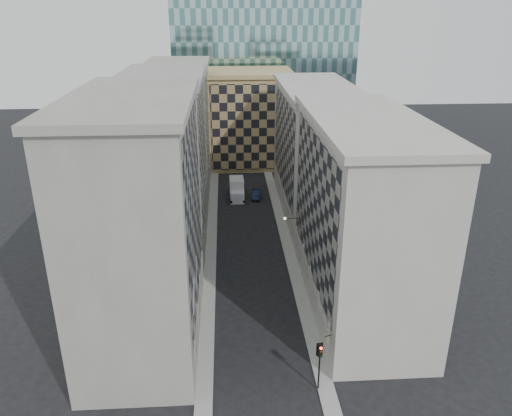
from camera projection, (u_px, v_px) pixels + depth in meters
name	position (u px, v px, depth m)	size (l,w,h in m)	color
ground	(267.00, 402.00, 41.70)	(260.00, 260.00, 0.00)	black
sidewalk_west	(211.00, 243.00, 69.08)	(1.50, 100.00, 0.15)	gray
sidewalk_east	(286.00, 241.00, 69.68)	(1.50, 100.00, 0.15)	gray
bldg_left_a	(143.00, 223.00, 46.75)	(10.80, 22.80, 23.70)	gray
bldg_left_b	(167.00, 160.00, 67.25)	(10.80, 22.80, 22.70)	gray
bldg_left_c	(180.00, 127.00, 87.76)	(10.80, 22.80, 21.70)	gray
bldg_right_a	(359.00, 215.00, 52.26)	(10.80, 26.80, 20.70)	#B0AAA1
bldg_right_b	(315.00, 150.00, 77.37)	(10.80, 28.80, 19.70)	#B0AAA1
tan_block	(249.00, 118.00, 100.93)	(16.80, 14.80, 18.80)	tan
church_tower	(236.00, 23.00, 107.19)	(7.20, 7.20, 51.50)	#312C26
flagpoles_left	(195.00, 284.00, 43.87)	(0.10, 6.33, 2.33)	gray
bracket_lamp	(286.00, 218.00, 61.76)	(1.98, 0.36, 0.36)	black
traffic_light	(320.00, 357.00, 41.74)	(0.58, 0.51, 4.59)	black
box_truck	(237.00, 190.00, 85.09)	(2.45, 5.91, 3.23)	silver
dark_car	(256.00, 194.00, 85.15)	(1.43, 4.09, 1.35)	#0F1C39
shop_sign	(326.00, 339.00, 43.33)	(0.73, 0.64, 0.74)	black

